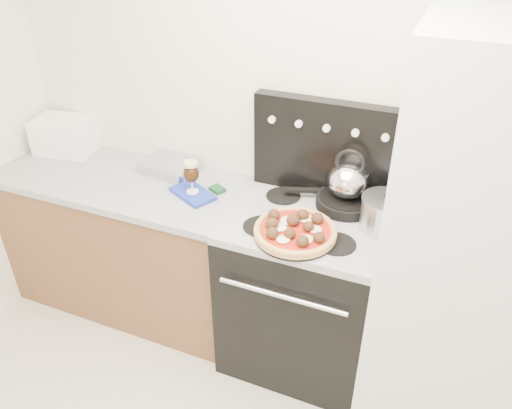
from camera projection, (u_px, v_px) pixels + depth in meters
The scene contains 16 objects.
room_shell at pixel (206, 270), 1.57m from camera, with size 3.52×3.01×2.52m.
base_cabinet at pixel (132, 245), 3.05m from camera, with size 1.45×0.60×0.86m, color brown.
countertop at pixel (121, 181), 2.81m from camera, with size 1.48×0.63×0.04m, color #A6A6AA.
stove_body at pixel (303, 293), 2.67m from camera, with size 0.76×0.65×0.88m, color black.
cooktop at pixel (308, 222), 2.42m from camera, with size 0.76×0.65×0.04m, color #ADADB2.
backguard at pixel (327, 149), 2.49m from camera, with size 0.76×0.08×0.50m, color black.
fridge at pixel (462, 250), 2.15m from camera, with size 0.64×0.68×1.90m, color silver.
toaster_oven at pixel (65, 135), 3.03m from camera, with size 0.33×0.25×0.21m, color white.
foil_sheet at pixel (170, 167), 2.84m from camera, with size 0.30×0.22×0.06m, color silver.
oven_mitt at pixel (193, 194), 2.63m from camera, with size 0.25×0.14×0.02m, color #1E32B1.
beer_glass at pixel (191, 177), 2.58m from camera, with size 0.08×0.08×0.18m, color black, non-canonical shape.
pizza_pan at pixel (295, 235), 2.28m from camera, with size 0.37×0.37×0.01m, color black.
pizza at pixel (295, 230), 2.27m from camera, with size 0.38×0.38×0.05m, color tan, non-canonical shape.
skillet at pixel (346, 202), 2.49m from camera, with size 0.30×0.30×0.05m, color black.
tea_kettle at pixel (348, 178), 2.42m from camera, with size 0.20×0.20×0.22m, color silver, non-canonical shape.
stock_pot at pixel (384, 215), 2.30m from camera, with size 0.21×0.21×0.16m, color silver.
Camera 1 is at (0.61, -0.77, 2.26)m, focal length 35.00 mm.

